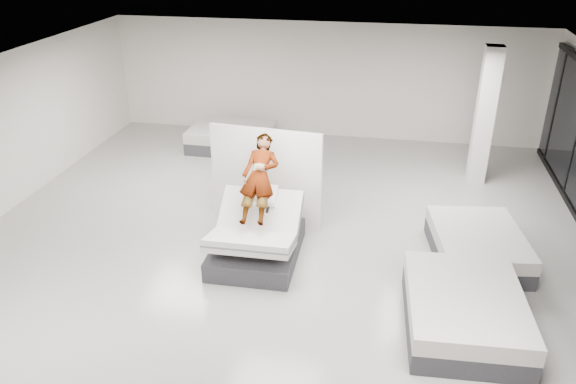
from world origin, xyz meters
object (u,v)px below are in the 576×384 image
(flat_bed_right_far, at_px, (477,245))
(flat_bed_left_far, at_px, (232,137))
(divider_panel, at_px, (266,178))
(remote, at_px, (268,210))
(flat_bed_right_near, at_px, (464,311))
(hero_bed, at_px, (257,239))
(column, at_px, (485,116))
(person, at_px, (259,189))

(flat_bed_right_far, xyz_separation_m, flat_bed_left_far, (-5.95, 4.57, 0.02))
(flat_bed_left_far, bearing_deg, divider_panel, -64.83)
(remote, height_order, flat_bed_left_far, remote)
(flat_bed_right_near, bearing_deg, remote, 158.28)
(hero_bed, height_order, remote, hero_bed)
(hero_bed, xyz_separation_m, column, (4.32, 4.31, 1.22))
(person, xyz_separation_m, remote, (0.23, -0.35, -0.22))
(flat_bed_left_far, bearing_deg, hero_bed, -69.39)
(hero_bed, xyz_separation_m, flat_bed_right_near, (3.55, -1.36, -0.07))
(remote, xyz_separation_m, flat_bed_left_far, (-2.21, 5.32, -0.73))
(person, bearing_deg, flat_bed_left_far, 110.90)
(flat_bed_right_near, bearing_deg, hero_bed, 159.03)
(hero_bed, relative_size, divider_panel, 0.89)
(remote, xyz_separation_m, column, (4.10, 4.34, 0.57))
(hero_bed, bearing_deg, divider_panel, 94.82)
(hero_bed, bearing_deg, column, 44.91)
(divider_panel, distance_m, flat_bed_right_near, 4.57)
(person, relative_size, remote, 12.49)
(flat_bed_right_far, bearing_deg, hero_bed, -169.77)
(person, relative_size, divider_panel, 0.77)
(flat_bed_right_far, height_order, column, column)
(remote, height_order, divider_panel, divider_panel)
(hero_bed, height_order, flat_bed_left_far, hero_bed)
(flat_bed_right_far, xyz_separation_m, column, (0.36, 3.59, 1.32))
(remote, distance_m, flat_bed_right_far, 3.89)
(hero_bed, height_order, flat_bed_right_near, hero_bed)
(person, relative_size, flat_bed_right_far, 0.78)
(hero_bed, relative_size, column, 0.63)
(column, bearing_deg, flat_bed_right_far, -95.66)
(flat_bed_right_far, bearing_deg, divider_panel, 172.02)
(remote, xyz_separation_m, divider_panel, (-0.33, 1.32, -0.00))
(hero_bed, xyz_separation_m, person, (-0.00, 0.31, 0.86))
(remote, bearing_deg, person, 122.15)
(divider_panel, bearing_deg, hero_bed, -79.56)
(person, height_order, divider_panel, divider_panel)
(divider_panel, xyz_separation_m, column, (4.43, 3.02, 0.57))
(flat_bed_right_near, relative_size, flat_bed_left_far, 1.07)
(flat_bed_right_far, xyz_separation_m, flat_bed_right_near, (-0.41, -2.08, 0.03))
(hero_bed, distance_m, divider_panel, 1.44)
(remote, bearing_deg, hero_bed, 170.29)
(remote, bearing_deg, flat_bed_right_far, 10.48)
(hero_bed, xyz_separation_m, flat_bed_left_far, (-1.99, 5.28, -0.08))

